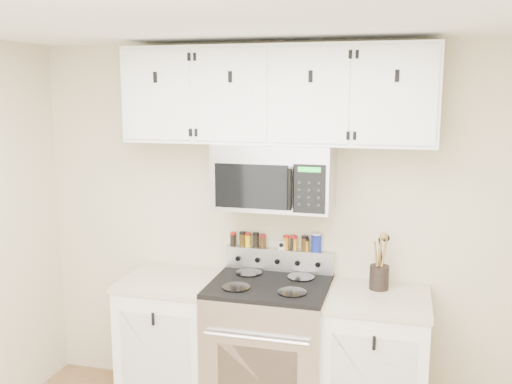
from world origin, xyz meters
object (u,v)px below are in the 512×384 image
at_px(microwave, 275,176).
at_px(salt_canister, 316,242).
at_px(utensil_crock, 379,275).
at_px(range, 269,349).

distance_m(microwave, salt_canister, 0.55).
distance_m(utensil_crock, salt_canister, 0.48).
distance_m(range, microwave, 1.15).
bearing_deg(salt_canister, utensil_crock, -17.51).
height_order(microwave, utensil_crock, microwave).
distance_m(range, salt_canister, 0.78).
height_order(microwave, salt_canister, microwave).
distance_m(microwave, utensil_crock, 0.93).
bearing_deg(microwave, salt_canister, 31.17).
xyz_separation_m(microwave, utensil_crock, (0.69, 0.02, -0.62)).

